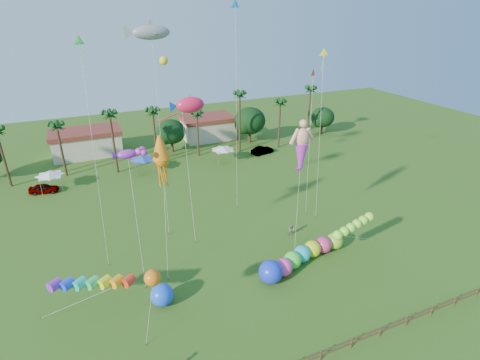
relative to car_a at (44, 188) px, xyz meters
name	(u,v)px	position (x,y,z in m)	size (l,w,h in m)	color
ground	(283,309)	(21.16, -35.43, -0.70)	(160.00, 160.00, 0.00)	#285116
tree_line	(186,130)	(24.72, 8.56, 3.57)	(69.46, 8.91, 11.00)	#3A2819
buildings_row	(146,137)	(18.07, 14.57, 1.30)	(35.00, 7.00, 4.00)	beige
tent_row	(143,159)	(15.16, 0.90, 2.05)	(31.00, 4.00, 0.60)	white
fence	(321,355)	(21.16, -41.43, -0.09)	(36.12, 0.12, 1.00)	brown
car_a	(44,188)	(0.00, 0.00, 0.00)	(1.66, 4.12, 1.40)	#4C4C54
car_b	(262,150)	(37.55, 1.53, 0.03)	(1.56, 4.46, 1.47)	#4C4C54
spectator_b	(291,230)	(28.21, -24.95, 0.08)	(0.76, 0.59, 1.56)	gray
caterpillar_inflatable	(300,257)	(26.02, -30.35, 0.33)	(12.00, 4.73, 2.45)	#F741A5
blue_ball	(162,295)	(11.09, -30.28, 0.39)	(2.18, 2.18, 2.18)	blue
rainbow_tube	(108,286)	(6.64, -29.60, 2.41)	(9.47, 4.02, 3.60)	red
green_worm	(338,235)	(30.19, -31.08, 2.46)	(9.84, 2.42, 3.80)	#92FF38
orange_ball_kite	(153,278)	(10.06, -33.18, 4.92)	(2.28, 2.17, 6.33)	orange
merman_kite	(301,150)	(29.08, -24.56, 10.17)	(3.47, 4.31, 13.86)	#EFAB88
fish_kite	(190,105)	(18.97, -15.85, 14.35)	(5.18, 7.00, 16.12)	#E31948
shark_kite	(151,32)	(15.98, -11.82, 22.16)	(6.10, 8.51, 23.91)	gray
squid_kite	(161,159)	(13.69, -22.67, 10.82)	(2.45, 5.52, 14.14)	orange
lobster_kite	(127,154)	(10.42, -23.06, 12.00)	(3.49, 5.48, 13.34)	purple
delta_kite_red	(313,76)	(34.52, -17.75, 16.96)	(2.43, 3.88, 18.57)	#F6411B
delta_kite_yellow	(324,56)	(35.23, -18.61, 19.39)	(2.45, 4.29, 21.06)	yellow
delta_kite_green	(80,47)	(7.97, -17.52, 21.37)	(1.64, 5.06, 23.15)	#37ED4E
delta_kite_blue	(235,9)	(26.21, -12.44, 24.63)	(2.02, 3.65, 26.43)	#1A8BEA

